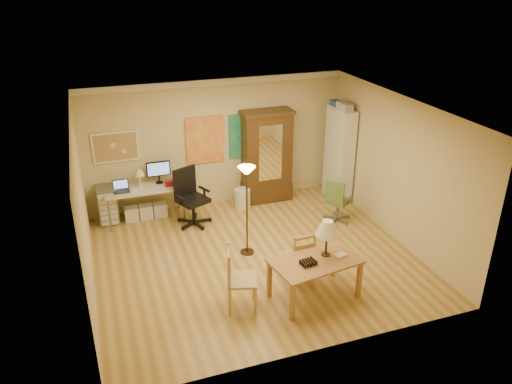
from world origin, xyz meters
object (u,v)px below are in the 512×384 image
object	(u,v)px
bookshelf	(339,155)
office_chair_green	(337,210)
office_chair_black	(192,210)
dining_table	(320,251)
computer_desk	(146,199)
armoire	(267,162)

from	to	relation	value
bookshelf	office_chair_green	bearing A→B (deg)	-117.26
office_chair_green	bookshelf	size ratio (longest dim) A/B	0.45
office_chair_black	bookshelf	size ratio (longest dim) A/B	0.56
dining_table	computer_desk	size ratio (longest dim) A/B	0.94
computer_desk	armoire	xyz separation A→B (m)	(2.63, 0.08, 0.45)
computer_desk	office_chair_green	bearing A→B (deg)	-20.45
bookshelf	dining_table	bearing A→B (deg)	-121.97
dining_table	bookshelf	xyz separation A→B (m)	(1.97, 3.15, 0.22)
office_chair_black	armoire	world-z (taller)	armoire
office_chair_green	bookshelf	distance (m)	1.36
office_chair_green	armoire	size ratio (longest dim) A/B	0.46
computer_desk	bookshelf	bearing A→B (deg)	-4.92
computer_desk	bookshelf	distance (m)	4.20
office_chair_green	armoire	distance (m)	1.86
bookshelf	computer_desk	bearing A→B (deg)	175.08
dining_table	office_chair_green	world-z (taller)	dining_table
dining_table	armoire	size ratio (longest dim) A/B	0.72
computer_desk	bookshelf	size ratio (longest dim) A/B	0.76
office_chair_black	bookshelf	xyz separation A→B (m)	(3.31, 0.17, 0.71)
computer_desk	office_chair_green	distance (m)	3.88
computer_desk	armoire	size ratio (longest dim) A/B	0.77
dining_table	office_chair_black	world-z (taller)	dining_table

